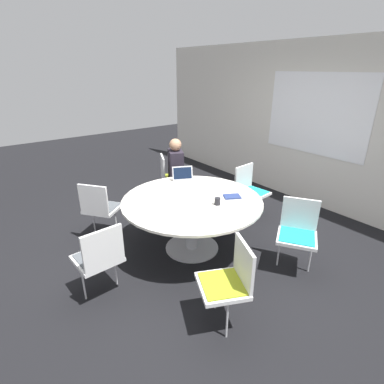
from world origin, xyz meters
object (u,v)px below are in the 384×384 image
at_px(spiral_notebook, 232,196).
at_px(coffee_cup, 217,201).
at_px(chair_2, 99,255).
at_px(laptop, 183,178).
at_px(chair_5, 249,188).
at_px(chair_3, 229,278).
at_px(chair_4, 298,230).
at_px(person_0, 177,168).
at_px(chair_1, 100,206).
at_px(chair_0, 170,175).

distance_m(spiral_notebook, coffee_cup, 0.31).
distance_m(chair_2, laptop, 1.75).
relative_size(chair_5, spiral_notebook, 3.31).
height_order(chair_2, coffee_cup, chair_2).
relative_size(chair_5, coffee_cup, 9.54).
distance_m(chair_3, chair_5, 2.26).
bearing_deg(chair_4, coffee_cup, 6.67).
bearing_deg(person_0, chair_1, -55.38).
relative_size(chair_2, chair_3, 1.00).
distance_m(chair_4, chair_5, 1.36).
height_order(laptop, coffee_cup, laptop).
height_order(chair_5, coffee_cup, chair_5).
xyz_separation_m(chair_3, coffee_cup, (-0.89, 0.64, 0.26)).
relative_size(chair_3, laptop, 2.29).
bearing_deg(spiral_notebook, chair_0, 173.68).
xyz_separation_m(chair_3, chair_4, (-0.14, 1.25, 0.00)).
height_order(person_0, spiral_notebook, person_0).
relative_size(chair_3, chair_4, 1.00).
bearing_deg(person_0, laptop, -1.17).
bearing_deg(chair_3, chair_2, 62.29).
relative_size(chair_4, chair_5, 1.00).
height_order(chair_5, spiral_notebook, chair_5).
distance_m(chair_5, coffee_cup, 1.27).
bearing_deg(chair_0, person_0, 18.97).
relative_size(chair_0, spiral_notebook, 3.31).
relative_size(chair_2, coffee_cup, 9.54).
relative_size(laptop, spiral_notebook, 1.44).
bearing_deg(chair_3, spiral_notebook, -19.67).
xyz_separation_m(spiral_notebook, coffee_cup, (0.05, -0.30, 0.03)).
height_order(chair_0, chair_1, same).
bearing_deg(chair_5, person_0, -61.84).
distance_m(chair_4, laptop, 1.72).
distance_m(chair_1, person_0, 1.48).
height_order(chair_2, chair_3, same).
xyz_separation_m(chair_1, spiral_notebook, (1.26, 1.29, 0.23)).
distance_m(chair_0, chair_1, 1.55).
relative_size(chair_0, laptop, 2.29).
distance_m(chair_3, chair_4, 1.26).
height_order(chair_0, laptop, laptop).
distance_m(chair_0, coffee_cup, 1.87).
relative_size(chair_4, spiral_notebook, 3.31).
height_order(chair_0, person_0, person_0).
xyz_separation_m(chair_4, spiral_notebook, (-0.80, -0.31, 0.23)).
bearing_deg(chair_5, coffee_cup, 18.39).
distance_m(chair_5, person_0, 1.25).
xyz_separation_m(chair_0, chair_1, (0.47, -1.48, 0.00)).
height_order(chair_1, chair_3, same).
relative_size(person_0, spiral_notebook, 4.67).
xyz_separation_m(chair_0, chair_3, (2.67, -1.14, 0.00)).
height_order(chair_2, spiral_notebook, chair_2).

